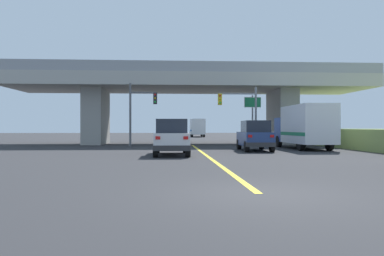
% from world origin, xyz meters
% --- Properties ---
extents(ground, '(160.00, 160.00, 0.00)m').
position_xyz_m(ground, '(0.00, 27.59, 0.00)').
color(ground, '#2B2B2D').
extents(overpass_bridge, '(33.65, 8.52, 7.27)m').
position_xyz_m(overpass_bridge, '(0.00, 27.59, 5.13)').
color(overpass_bridge, '#A8A59E').
rests_on(overpass_bridge, ground).
extents(lane_divider_stripe, '(0.20, 24.83, 0.01)m').
position_xyz_m(lane_divider_stripe, '(0.00, 12.42, 0.00)').
color(lane_divider_stripe, yellow).
rests_on(lane_divider_stripe, ground).
extents(suv_lead, '(1.95, 4.50, 2.02)m').
position_xyz_m(suv_lead, '(-1.94, 12.61, 1.01)').
color(suv_lead, silver).
rests_on(suv_lead, ground).
extents(suv_crossing, '(2.02, 4.44, 2.02)m').
position_xyz_m(suv_crossing, '(3.67, 16.26, 1.01)').
color(suv_crossing, navy).
rests_on(suv_crossing, ground).
extents(box_truck, '(2.33, 7.32, 3.14)m').
position_xyz_m(box_truck, '(7.75, 18.13, 1.65)').
color(box_truck, navy).
rests_on(box_truck, ground).
extents(traffic_signal_nearside, '(3.32, 0.36, 5.00)m').
position_xyz_m(traffic_signal_nearside, '(4.10, 22.77, 3.23)').
color(traffic_signal_nearside, slate).
rests_on(traffic_signal_nearside, ground).
extents(traffic_signal_farside, '(2.30, 0.36, 5.25)m').
position_xyz_m(traffic_signal_farside, '(-4.52, 22.69, 3.24)').
color(traffic_signal_farside, '#56595E').
rests_on(traffic_signal_farside, ground).
extents(highway_sign, '(1.51, 0.17, 4.43)m').
position_xyz_m(highway_sign, '(5.33, 24.27, 3.23)').
color(highway_sign, slate).
rests_on(highway_sign, ground).
extents(semi_truck_distant, '(2.33, 6.71, 3.05)m').
position_xyz_m(semi_truck_distant, '(2.81, 55.91, 1.61)').
color(semi_truck_distant, silver).
rests_on(semi_truck_distant, ground).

